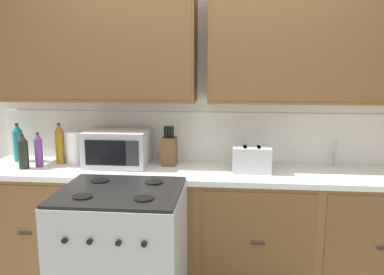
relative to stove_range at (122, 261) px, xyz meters
name	(u,v)px	position (x,y,z in m)	size (l,w,h in m)	color
wall_unit	(203,73)	(0.45, 0.83, 1.16)	(4.57, 0.40, 2.37)	white
counter_run	(201,225)	(0.45, 0.63, 0.00)	(3.40, 0.64, 0.91)	black
stove_range	(122,261)	(0.00, 0.00, 0.00)	(0.76, 0.68, 0.95)	#B7B7BC
microwave	(118,148)	(-0.21, 0.69, 0.58)	(0.48, 0.37, 0.28)	#B7B7BC
toaster	(252,159)	(0.83, 0.59, 0.54)	(0.28, 0.18, 0.19)	#B7B7BC
knife_block	(169,150)	(0.19, 0.75, 0.56)	(0.11, 0.14, 0.31)	brown
sink_faucet	(335,153)	(1.48, 0.84, 0.54)	(0.02, 0.02, 0.20)	#B2B5BA
paper_towel_roll	(74,148)	(-0.57, 0.71, 0.57)	(0.12, 0.12, 0.26)	white
bottle_dark	(23,152)	(-0.89, 0.53, 0.57)	(0.08, 0.08, 0.27)	black
bottle_violet	(39,150)	(-0.80, 0.59, 0.57)	(0.06, 0.06, 0.27)	#663384
bottle_amber	(60,144)	(-0.68, 0.70, 0.60)	(0.07, 0.07, 0.33)	#9E6619
bottle_teal	(18,143)	(-1.05, 0.75, 0.59)	(0.08, 0.08, 0.31)	#1E707A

